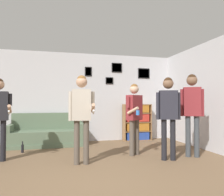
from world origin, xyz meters
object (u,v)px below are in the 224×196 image
person_spectator_near_bookshelf (168,109)px  person_player_foreground_center (82,109)px  person_watcher_holding_cup (134,112)px  person_spectator_far_right (192,105)px  bottle_on_floor (22,148)px  couch (47,135)px  drinking_cup (130,103)px  bookshelf (137,122)px

person_spectator_near_bookshelf → person_player_foreground_center: bearing=176.0°
person_watcher_holding_cup → person_spectator_far_right: (1.18, -0.44, 0.15)m
person_spectator_far_right → bottle_on_floor: bearing=160.4°
person_watcher_holding_cup → couch: bearing=140.2°
person_spectator_near_bookshelf → drinking_cup: 2.41m
couch → bookshelf: 2.73m
couch → drinking_cup: drinking_cup is taller
bookshelf → person_watcher_holding_cup: (-0.74, -1.84, 0.42)m
person_watcher_holding_cup → person_spectator_far_right: bearing=-20.6°
person_watcher_holding_cup → bookshelf: bearing=68.1°
bottle_on_floor → couch: bearing=56.0°
person_player_foreground_center → person_watcher_holding_cup: size_ratio=1.06×
person_spectator_near_bookshelf → person_spectator_far_right: 0.66m
person_player_foreground_center → person_watcher_holding_cup: 1.32m
couch → person_spectator_near_bookshelf: (2.51, -2.21, 0.76)m
person_spectator_far_right → person_watcher_holding_cup: bearing=159.4°
couch → person_spectator_far_right: (3.15, -2.08, 0.84)m
person_watcher_holding_cup → person_spectator_near_bookshelf: size_ratio=0.94×
bookshelf → drinking_cup: drinking_cup is taller
person_spectator_far_right → drinking_cup: (-0.66, 2.28, 0.06)m
bottle_on_floor → person_player_foreground_center: bearing=-46.1°
person_player_foreground_center → person_watcher_holding_cup: bearing=19.8°
person_spectator_near_bookshelf → bottle_on_floor: bearing=154.7°
person_spectator_far_right → drinking_cup: bearing=106.2°
person_watcher_holding_cup → drinking_cup: 1.92m
person_player_foreground_center → person_spectator_far_right: person_spectator_far_right is taller
couch → bookshelf: size_ratio=1.76×
bookshelf → person_spectator_near_bookshelf: size_ratio=0.66×
person_watcher_holding_cup → bottle_on_floor: 2.78m
couch → bottle_on_floor: couch is taller
person_spectator_near_bookshelf → drinking_cup: (-0.02, 2.40, 0.13)m
person_player_foreground_center → person_spectator_near_bookshelf: 1.78m
couch → person_spectator_far_right: bearing=-33.5°
bottle_on_floor → drinking_cup: bearing=17.9°
bookshelf → person_spectator_far_right: 2.39m
bookshelf → couch: bearing=-175.9°
person_spectator_far_right → drinking_cup: size_ratio=17.08×
bottle_on_floor → drinking_cup: drinking_cup is taller
person_spectator_near_bookshelf → person_watcher_holding_cup: bearing=133.4°
person_spectator_far_right → drinking_cup: person_spectator_far_right is taller
person_player_foreground_center → drinking_cup: size_ratio=16.17×
person_player_foreground_center → person_spectator_far_right: bearing=0.0°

